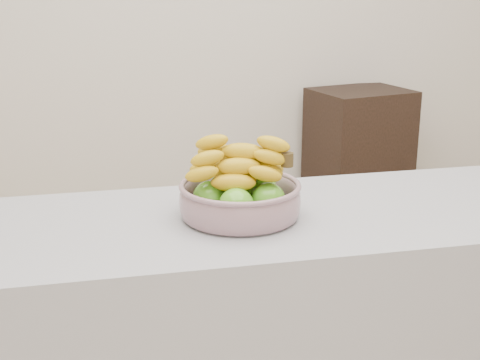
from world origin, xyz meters
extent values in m
cube|color=beige|center=(0.00, 2.00, 1.35)|extent=(4.00, 0.05, 2.70)
cube|color=black|center=(0.93, 1.78, 0.45)|extent=(0.58, 0.50, 0.90)
cylinder|color=#909CAC|center=(-0.15, -0.01, 0.91)|extent=(0.27, 0.27, 0.01)
torus|color=#909CAC|center=(-0.15, -0.01, 0.99)|extent=(0.31, 0.31, 0.01)
sphere|color=#4E9519|center=(-0.18, -0.09, 0.96)|extent=(0.09, 0.09, 0.09)
sphere|color=#4E9519|center=(-0.09, -0.06, 0.96)|extent=(0.09, 0.09, 0.09)
sphere|color=#4E9519|center=(-0.09, 0.03, 0.96)|extent=(0.09, 0.09, 0.09)
sphere|color=#4E9519|center=(-0.17, 0.06, 0.96)|extent=(0.09, 0.09, 0.09)
sphere|color=#4E9519|center=(-0.23, -0.01, 0.96)|extent=(0.09, 0.09, 0.09)
ellipsoid|color=gold|center=(-0.18, -0.06, 1.01)|extent=(0.20, 0.09, 0.05)
ellipsoid|color=gold|center=(-0.16, -0.01, 1.01)|extent=(0.20, 0.11, 0.05)
ellipsoid|color=gold|center=(-0.14, 0.04, 1.01)|extent=(0.20, 0.13, 0.05)
ellipsoid|color=gold|center=(-0.16, -0.04, 1.04)|extent=(0.20, 0.07, 0.05)
ellipsoid|color=gold|center=(-0.14, 0.01, 1.04)|extent=(0.19, 0.14, 0.05)
ellipsoid|color=gold|center=(-0.15, -0.02, 1.07)|extent=(0.20, 0.11, 0.05)
cylinder|color=#392B12|center=(-0.04, -0.05, 1.06)|extent=(0.03, 0.03, 0.04)
camera|label=1|loc=(-0.51, -1.60, 1.50)|focal=50.00mm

